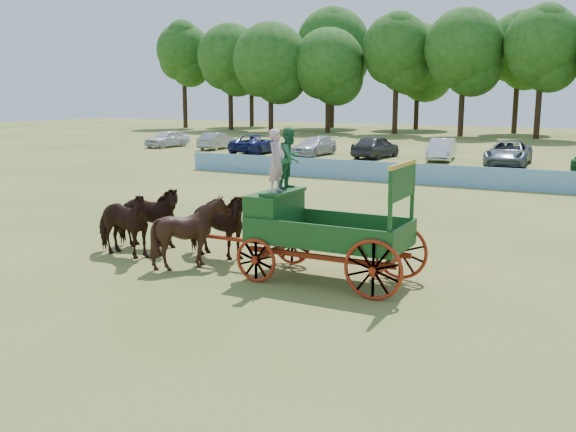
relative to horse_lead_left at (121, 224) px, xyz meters
The scene contains 9 objects.
ground 3.38m from the horse_lead_left, ahead, with size 160.00×160.00×0.00m, color #A18848.
horse_lead_left is the anchor object (origin of this frame).
horse_lead_right 1.10m from the horse_lead_left, 90.00° to the left, with size 1.01×2.22×1.88m, color black.
horse_wheel_left 2.40m from the horse_lead_left, ahead, with size 1.52×1.71×1.88m, color black.
horse_wheel_right 2.64m from the horse_lead_left, 24.62° to the left, with size 1.01×2.22×1.88m, color black.
farm_dray 5.44m from the horse_lead_left, ahead, with size 5.99×2.00×3.69m.
sponsor_banner 18.48m from the horse_lead_left, 83.06° to the left, with size 26.00×0.08×1.05m, color #2069B0.
parked_cars 30.13m from the horse_lead_left, 93.06° to the left, with size 44.80×6.89×1.64m.
treeline 60.80m from the horse_lead_left, 90.91° to the left, with size 92.23×23.11×15.87m.
Camera 1 is at (9.06, -13.68, 4.51)m, focal length 40.00 mm.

